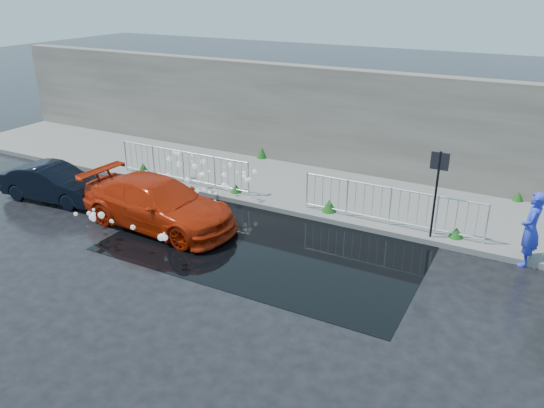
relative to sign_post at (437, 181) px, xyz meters
The scene contains 13 objects.
ground 5.50m from the sign_post, 143.57° to the right, with size 90.00×90.00×0.00m, color black.
pavement 4.90m from the sign_post, 155.66° to the left, with size 30.00×4.00×0.15m, color slate.
curb 4.51m from the sign_post, behind, with size 30.00×0.25×0.16m, color slate.
retaining_wall 5.87m from the sign_post, 135.69° to the left, with size 30.00×0.60×3.50m, color #555047.
puddle 4.59m from the sign_post, 150.42° to the right, with size 8.00×5.00×0.01m, color black.
sign_post is the anchor object (origin of this frame).
railing_left 8.26m from the sign_post, behind, with size 5.05×0.05×1.10m.
railing_right 1.57m from the sign_post, 168.23° to the left, with size 5.05×0.05×1.10m.
weeds 5.20m from the sign_post, 162.95° to the left, with size 12.17×3.93×0.42m.
water_spray 7.18m from the sign_post, 168.87° to the right, with size 3.63×5.17×0.94m.
red_car 7.47m from the sign_post, 159.70° to the right, with size 1.91×4.69×1.36m, color #AF2107.
dark_car 11.42m from the sign_post, 166.77° to the right, with size 1.20×3.45×1.14m, color black.
person 2.43m from the sign_post, ahead, with size 0.69×0.45×1.88m, color blue.
Camera 1 is at (6.43, -9.91, 6.41)m, focal length 35.00 mm.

